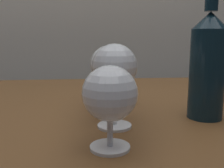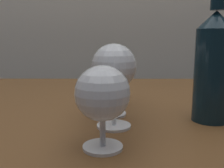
# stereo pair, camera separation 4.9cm
# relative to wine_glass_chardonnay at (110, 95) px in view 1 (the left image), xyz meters

# --- Properties ---
(dining_table) EXTENTS (1.18, 0.79, 0.71)m
(dining_table) POSITION_rel_wine_glass_chardonnay_xyz_m (0.02, 0.28, -0.18)
(dining_table) COLOR brown
(dining_table) RESTS_ON ground_plane
(wine_glass_chardonnay) EXTENTS (0.08, 0.08, 0.13)m
(wine_glass_chardonnay) POSITION_rel_wine_glass_chardonnay_xyz_m (0.00, 0.00, 0.00)
(wine_glass_chardonnay) COLOR white
(wine_glass_chardonnay) RESTS_ON dining_table
(wine_glass_empty) EXTENTS (0.08, 0.08, 0.16)m
(wine_glass_empty) POSITION_rel_wine_glass_chardonnay_xyz_m (0.01, 0.10, 0.03)
(wine_glass_empty) COLOR white
(wine_glass_empty) RESTS_ON dining_table
(wine_glass_pinot) EXTENTS (0.07, 0.07, 0.15)m
(wine_glass_pinot) POSITION_rel_wine_glass_chardonnay_xyz_m (0.01, 0.18, 0.02)
(wine_glass_pinot) COLOR white
(wine_glass_pinot) RESTS_ON dining_table
(wine_glass_port) EXTENTS (0.07, 0.07, 0.15)m
(wine_glass_port) POSITION_rel_wine_glass_chardonnay_xyz_m (0.02, 0.27, 0.02)
(wine_glass_port) COLOR white
(wine_glass_port) RESTS_ON dining_table
(wine_bottle) EXTENTS (0.07, 0.07, 0.31)m
(wine_bottle) POSITION_rel_wine_glass_chardonnay_xyz_m (0.22, 0.14, 0.03)
(wine_bottle) COLOR #0F232D
(wine_bottle) RESTS_ON dining_table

